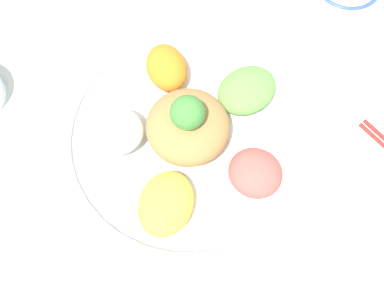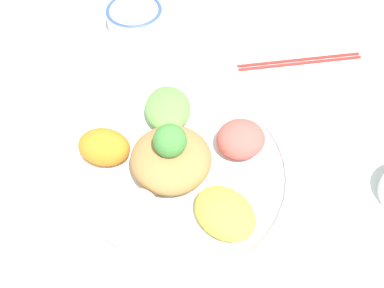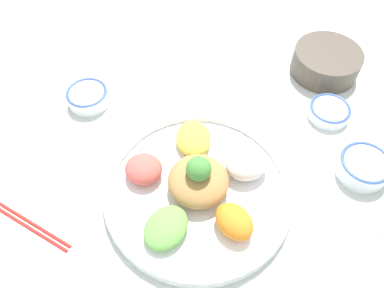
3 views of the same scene
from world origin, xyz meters
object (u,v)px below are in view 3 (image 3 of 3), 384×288
at_px(salad_platter, 197,185).
at_px(rice_bowl_blue, 364,167).
at_px(sauce_bowl_red, 88,96).
at_px(rice_bowl_plain, 329,111).
at_px(serving_spoon_extra, 381,233).
at_px(serving_spoon_main, 87,148).
at_px(side_serving_bowl, 326,61).
at_px(chopsticks_pair_near, 21,220).

height_order(salad_platter, rice_bowl_blue, salad_platter).
height_order(sauce_bowl_red, rice_bowl_plain, sauce_bowl_red).
distance_m(salad_platter, sauce_bowl_red, 0.37).
bearing_deg(serving_spoon_extra, serving_spoon_main, 159.78).
distance_m(salad_platter, rice_bowl_blue, 0.36).
bearing_deg(rice_bowl_blue, sauce_bowl_red, 104.91).
relative_size(salad_platter, serving_spoon_main, 3.04).
height_order(sauce_bowl_red, side_serving_bowl, side_serving_bowl).
height_order(rice_bowl_plain, side_serving_bowl, side_serving_bowl).
distance_m(rice_bowl_plain, serving_spoon_extra, 0.30).
relative_size(rice_bowl_plain, side_serving_bowl, 0.56).
xyz_separation_m(salad_platter, side_serving_bowl, (0.49, -0.08, 0.01)).
xyz_separation_m(salad_platter, serving_spoon_main, (-0.04, 0.27, -0.02)).
bearing_deg(serving_spoon_extra, salad_platter, 163.71).
height_order(salad_platter, side_serving_bowl, salad_platter).
bearing_deg(serving_spoon_main, serving_spoon_extra, 16.93).
xyz_separation_m(side_serving_bowl, serving_spoon_extra, (-0.37, -0.27, -0.03)).
bearing_deg(chopsticks_pair_near, side_serving_bowl, 61.22).
height_order(rice_bowl_blue, chopsticks_pair_near, rice_bowl_blue).
bearing_deg(rice_bowl_plain, side_serving_bowl, 25.96).
xyz_separation_m(rice_bowl_blue, rice_bowl_plain, (0.12, 0.12, -0.01)).
bearing_deg(chopsticks_pair_near, sauce_bowl_red, 104.32).
bearing_deg(rice_bowl_blue, rice_bowl_plain, 45.65).
distance_m(rice_bowl_plain, side_serving_bowl, 0.16).
relative_size(chopsticks_pair_near, serving_spoon_main, 1.91).
bearing_deg(sauce_bowl_red, rice_bowl_blue, -75.09).
bearing_deg(serving_spoon_main, rice_bowl_plain, 45.31).
distance_m(sauce_bowl_red, rice_bowl_blue, 0.65).
relative_size(side_serving_bowl, serving_spoon_main, 1.34).
distance_m(rice_bowl_blue, serving_spoon_extra, 0.14).
distance_m(salad_platter, side_serving_bowl, 0.50).
bearing_deg(side_serving_bowl, rice_bowl_plain, -154.04).
relative_size(salad_platter, chopsticks_pair_near, 1.60).
distance_m(side_serving_bowl, serving_spoon_extra, 0.46).
bearing_deg(serving_spoon_extra, sauce_bowl_red, 149.41).
xyz_separation_m(salad_platter, rice_bowl_blue, (0.23, -0.27, -0.00)).
bearing_deg(chopsticks_pair_near, salad_platter, 39.93).
xyz_separation_m(rice_bowl_blue, chopsticks_pair_near, (-0.48, 0.53, -0.02)).
distance_m(sauce_bowl_red, serving_spoon_main, 0.14).
bearing_deg(sauce_bowl_red, side_serving_bowl, -46.29).
height_order(rice_bowl_blue, serving_spoon_main, rice_bowl_blue).
relative_size(rice_bowl_blue, serving_spoon_extra, 0.94).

